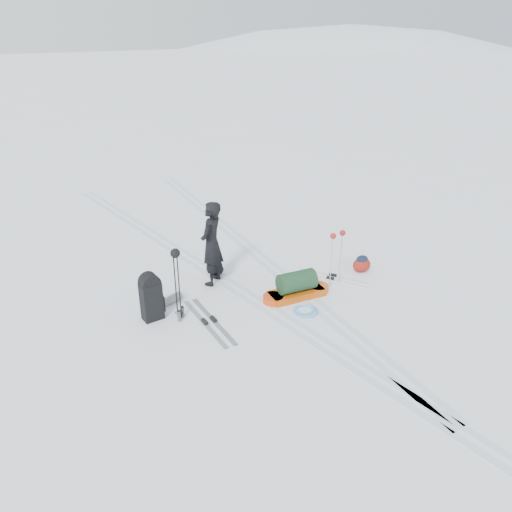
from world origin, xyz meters
The scene contains 14 objects.
ground centered at (0.00, 0.00, 0.00)m, with size 200.00×200.00×0.00m, color white.
snow_hill_backdrop centered at (62.69, 84.02, -69.02)m, with size 359.50×192.00×162.45m.
ski_tracks centered at (0.61, 0.88, 0.00)m, with size 3.38×17.97×0.01m.
skier centered at (-0.29, 0.93, 0.95)m, with size 0.69×0.45×1.89m, color black.
pulk_sled centered at (0.84, -0.62, 0.22)m, with size 1.57×0.68×0.58m.
expedition_rucksack centered at (-1.95, 0.33, 0.45)m, with size 1.01×0.63×0.98m.
ski_poles_black centered at (-1.57, 0.02, 1.22)m, with size 0.18×0.21×1.49m.
ski_poles_silver centered at (1.85, -0.69, 1.07)m, with size 0.41×0.14×1.28m.
touring_skis_grey centered at (-1.18, -0.45, 0.02)m, with size 0.43×1.91×0.07m.
touring_skis_white centered at (2.03, -0.40, 0.01)m, with size 1.04×1.63×0.06m.
rope_coil centered at (0.62, -1.20, 0.03)m, with size 0.67×0.67×0.06m.
small_daypack centered at (2.84, -0.53, 0.19)m, with size 0.53×0.45×0.39m.
thermos_pair centered at (-1.57, -0.03, 0.11)m, with size 0.20×0.19×0.24m.
stuff_sack centered at (-0.04, 1.22, 0.12)m, with size 0.43×0.36×0.23m.
Camera 1 is at (-5.05, -7.73, 5.26)m, focal length 35.00 mm.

